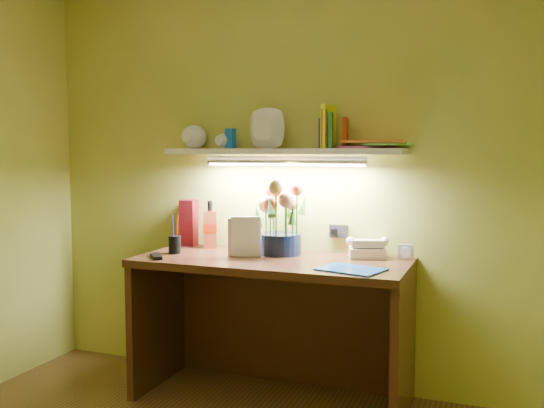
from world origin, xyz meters
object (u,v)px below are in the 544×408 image
at_px(desk, 271,330).
at_px(flower_bouquet, 281,218).
at_px(desk_clock, 406,252).
at_px(whisky_bottle, 210,224).
at_px(telephone, 367,247).

height_order(desk, flower_bouquet, flower_bouquet).
bearing_deg(desk_clock, whisky_bottle, -176.44).
bearing_deg(desk_clock, flower_bouquet, -170.21).
height_order(desk_clock, whisky_bottle, whisky_bottle).
distance_m(telephone, whisky_bottle, 0.91).
bearing_deg(flower_bouquet, telephone, 6.63).
bearing_deg(desk, telephone, 23.53).
bearing_deg(desk, whisky_bottle, 155.33).
bearing_deg(whisky_bottle, desk_clock, 1.19).
bearing_deg(whisky_bottle, desk, -24.67).
bearing_deg(desk, flower_bouquet, 90.83).
distance_m(desk, telephone, 0.66).
relative_size(desk, desk_clock, 18.12).
height_order(telephone, whisky_bottle, whisky_bottle).
distance_m(desk, flower_bouquet, 0.59).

